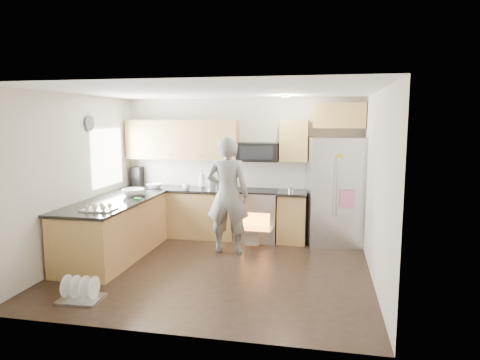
% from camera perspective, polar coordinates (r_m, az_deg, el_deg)
% --- Properties ---
extents(ground, '(4.50, 4.50, 0.00)m').
position_cam_1_polar(ground, '(6.52, -3.27, -11.75)').
color(ground, black).
rests_on(ground, ground).
extents(room_shell, '(4.54, 4.04, 2.62)m').
position_cam_1_polar(room_shell, '(6.19, -3.69, 3.09)').
color(room_shell, beige).
rests_on(room_shell, ground).
extents(back_cabinet_run, '(4.45, 0.64, 2.50)m').
position_cam_1_polar(back_cabinet_run, '(8.08, -4.27, -0.83)').
color(back_cabinet_run, '#9F6E3F').
rests_on(back_cabinet_run, ground).
extents(peninsula, '(0.96, 2.36, 1.04)m').
position_cam_1_polar(peninsula, '(7.23, -16.41, -6.23)').
color(peninsula, '#9F6E3F').
rests_on(peninsula, ground).
extents(stove_range, '(0.76, 0.97, 1.79)m').
position_cam_1_polar(stove_range, '(7.88, 2.26, -3.17)').
color(stove_range, '#B7B7BC').
rests_on(stove_range, ground).
extents(refrigerator, '(1.04, 0.87, 1.90)m').
position_cam_1_polar(refrigerator, '(7.74, 12.52, -1.48)').
color(refrigerator, '#B7B7BC').
rests_on(refrigerator, ground).
extents(person, '(0.72, 0.48, 1.95)m').
position_cam_1_polar(person, '(7.06, -1.65, -2.02)').
color(person, gray).
rests_on(person, ground).
extents(dish_rack, '(0.52, 0.42, 0.31)m').
position_cam_1_polar(dish_rack, '(5.79, -20.48, -14.01)').
color(dish_rack, '#B7B7BC').
rests_on(dish_rack, ground).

